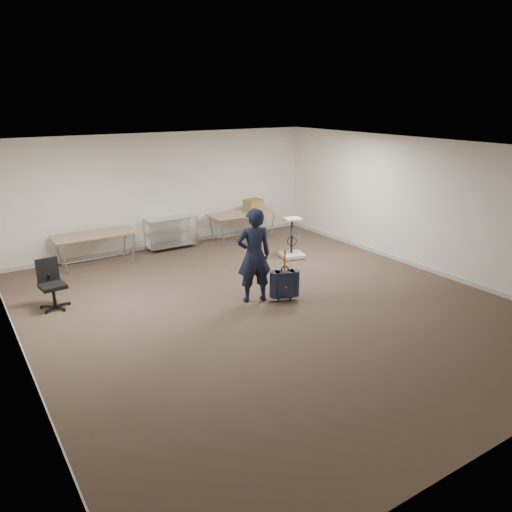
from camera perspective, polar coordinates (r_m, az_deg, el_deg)
ground at (r=9.05m, az=1.12°, el=-5.70°), size 9.00×9.00×0.00m
room_shell at (r=10.12m, az=-3.23°, el=-2.81°), size 8.00×9.00×9.00m
folding_table_left at (r=11.56m, az=-17.94°, el=2.22°), size 1.80×0.75×0.73m
folding_table_right at (r=12.99m, az=-1.59°, el=4.75°), size 1.80×0.75×0.73m
wire_shelf at (r=12.43m, az=-9.70°, el=2.77°), size 1.22×0.47×0.80m
person at (r=8.98m, az=-0.23°, el=0.06°), size 0.73×0.57×1.75m
suitcase at (r=9.15m, az=3.28°, el=-3.22°), size 0.41×0.32×0.97m
office_chair at (r=9.58m, az=-22.18°, el=-3.98°), size 0.54×0.54×0.89m
equipment_cart at (r=11.66m, az=4.17°, el=1.01°), size 0.63×0.63×0.95m
cardboard_box at (r=13.05m, az=-0.31°, el=5.80°), size 0.50×0.41×0.33m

